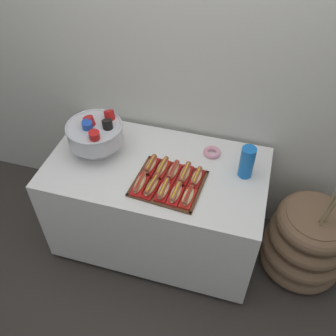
{
  "coord_description": "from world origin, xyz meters",
  "views": [
    {
      "loc": [
        0.54,
        -1.61,
        2.41
      ],
      "look_at": [
        0.08,
        0.0,
        0.77
      ],
      "focal_mm": 39.83,
      "sensor_mm": 36.0,
      "label": 1
    }
  ],
  "objects_px": {
    "hot_dog_5": "(151,165)",
    "cup_stack": "(247,162)",
    "hot_dog_9": "(197,177)",
    "hot_dog_8": "(185,174)",
    "serving_tray": "(169,184)",
    "hot_dog_3": "(176,193)",
    "hot_dog_4": "(188,197)",
    "hot_dog_0": "(140,183)",
    "buffet_table": "(157,204)",
    "donut": "(212,152)",
    "punch_bowl": "(96,133)",
    "hot_dog_7": "(173,171)",
    "hot_dog_6": "(162,168)",
    "hot_dog_2": "(164,190)",
    "floor_vase": "(306,241)",
    "hot_dog_1": "(152,186)"
  },
  "relations": [
    {
      "from": "buffet_table",
      "to": "hot_dog_0",
      "type": "height_order",
      "value": "hot_dog_0"
    },
    {
      "from": "hot_dog_4",
      "to": "punch_bowl",
      "type": "height_order",
      "value": "punch_bowl"
    },
    {
      "from": "hot_dog_4",
      "to": "hot_dog_9",
      "type": "height_order",
      "value": "hot_dog_4"
    },
    {
      "from": "buffet_table",
      "to": "cup_stack",
      "type": "distance_m",
      "value": 0.73
    },
    {
      "from": "hot_dog_0",
      "to": "donut",
      "type": "height_order",
      "value": "hot_dog_0"
    },
    {
      "from": "floor_vase",
      "to": "hot_dog_1",
      "type": "bearing_deg",
      "value": -165.09
    },
    {
      "from": "hot_dog_4",
      "to": "hot_dog_5",
      "type": "distance_m",
      "value": 0.34
    },
    {
      "from": "buffet_table",
      "to": "hot_dog_7",
      "type": "xyz_separation_m",
      "value": [
        0.12,
        -0.04,
        0.4
      ]
    },
    {
      "from": "buffet_table",
      "to": "serving_tray",
      "type": "relative_size",
      "value": 3.26
    },
    {
      "from": "hot_dog_5",
      "to": "hot_dog_7",
      "type": "relative_size",
      "value": 1.01
    },
    {
      "from": "hot_dog_6",
      "to": "donut",
      "type": "xyz_separation_m",
      "value": [
        0.27,
        0.25,
        -0.02
      ]
    },
    {
      "from": "hot_dog_7",
      "to": "hot_dog_8",
      "type": "bearing_deg",
      "value": -4.46
    },
    {
      "from": "hot_dog_9",
      "to": "hot_dog_8",
      "type": "bearing_deg",
      "value": 175.54
    },
    {
      "from": "hot_dog_3",
      "to": "hot_dog_8",
      "type": "height_order",
      "value": "hot_dog_8"
    },
    {
      "from": "hot_dog_5",
      "to": "hot_dog_8",
      "type": "bearing_deg",
      "value": -4.46
    },
    {
      "from": "hot_dog_1",
      "to": "hot_dog_9",
      "type": "xyz_separation_m",
      "value": [
        0.24,
        0.15,
        -0.0
      ]
    },
    {
      "from": "hot_dog_2",
      "to": "hot_dog_6",
      "type": "distance_m",
      "value": 0.18
    },
    {
      "from": "hot_dog_5",
      "to": "cup_stack",
      "type": "bearing_deg",
      "value": 11.3
    },
    {
      "from": "hot_dog_9",
      "to": "donut",
      "type": "height_order",
      "value": "hot_dog_9"
    },
    {
      "from": "buffet_table",
      "to": "hot_dog_8",
      "type": "height_order",
      "value": "hot_dog_8"
    },
    {
      "from": "hot_dog_4",
      "to": "hot_dog_6",
      "type": "bearing_deg",
      "value": 139.29
    },
    {
      "from": "cup_stack",
      "to": "hot_dog_0",
      "type": "bearing_deg",
      "value": -154.55
    },
    {
      "from": "floor_vase",
      "to": "serving_tray",
      "type": "distance_m",
      "value": 1.07
    },
    {
      "from": "hot_dog_9",
      "to": "punch_bowl",
      "type": "distance_m",
      "value": 0.7
    },
    {
      "from": "floor_vase",
      "to": "hot_dog_7",
      "type": "distance_m",
      "value": 1.07
    },
    {
      "from": "serving_tray",
      "to": "cup_stack",
      "type": "relative_size",
      "value": 2.02
    },
    {
      "from": "hot_dog_4",
      "to": "punch_bowl",
      "type": "distance_m",
      "value": 0.73
    },
    {
      "from": "hot_dog_3",
      "to": "hot_dog_5",
      "type": "height_order",
      "value": "hot_dog_5"
    },
    {
      "from": "hot_dog_3",
      "to": "cup_stack",
      "type": "height_order",
      "value": "cup_stack"
    },
    {
      "from": "floor_vase",
      "to": "punch_bowl",
      "type": "bearing_deg",
      "value": -178.9
    },
    {
      "from": "hot_dog_2",
      "to": "hot_dog_6",
      "type": "xyz_separation_m",
      "value": [
        -0.06,
        0.17,
        0.0
      ]
    },
    {
      "from": "punch_bowl",
      "to": "hot_dog_7",
      "type": "bearing_deg",
      "value": -8.69
    },
    {
      "from": "hot_dog_2",
      "to": "punch_bowl",
      "type": "relative_size",
      "value": 0.46
    },
    {
      "from": "hot_dog_8",
      "to": "hot_dog_9",
      "type": "xyz_separation_m",
      "value": [
        0.07,
        -0.01,
        -0.0
      ]
    },
    {
      "from": "hot_dog_4",
      "to": "cup_stack",
      "type": "relative_size",
      "value": 0.77
    },
    {
      "from": "hot_dog_7",
      "to": "hot_dog_1",
      "type": "bearing_deg",
      "value": -118.9
    },
    {
      "from": "serving_tray",
      "to": "hot_dog_9",
      "type": "height_order",
      "value": "hot_dog_9"
    },
    {
      "from": "hot_dog_6",
      "to": "punch_bowl",
      "type": "height_order",
      "value": "punch_bowl"
    },
    {
      "from": "buffet_table",
      "to": "hot_dog_1",
      "type": "distance_m",
      "value": 0.45
    },
    {
      "from": "hot_dog_7",
      "to": "punch_bowl",
      "type": "bearing_deg",
      "value": 171.31
    },
    {
      "from": "hot_dog_7",
      "to": "hot_dog_5",
      "type": "bearing_deg",
      "value": 175.54
    },
    {
      "from": "hot_dog_9",
      "to": "donut",
      "type": "distance_m",
      "value": 0.27
    },
    {
      "from": "hot_dog_0",
      "to": "buffet_table",
      "type": "bearing_deg",
      "value": 78.89
    },
    {
      "from": "hot_dog_6",
      "to": "hot_dog_7",
      "type": "xyz_separation_m",
      "value": [
        0.07,
        -0.01,
        -0.0
      ]
    },
    {
      "from": "hot_dog_9",
      "to": "cup_stack",
      "type": "relative_size",
      "value": 0.76
    },
    {
      "from": "serving_tray",
      "to": "hot_dog_7",
      "type": "xyz_separation_m",
      "value": [
        0.01,
        0.08,
        0.03
      ]
    },
    {
      "from": "serving_tray",
      "to": "hot_dog_8",
      "type": "distance_m",
      "value": 0.12
    },
    {
      "from": "serving_tray",
      "to": "hot_dog_8",
      "type": "relative_size",
      "value": 2.32
    },
    {
      "from": "hot_dog_7",
      "to": "hot_dog_4",
      "type": "bearing_deg",
      "value": -52.18
    },
    {
      "from": "hot_dog_2",
      "to": "hot_dog_3",
      "type": "relative_size",
      "value": 0.97
    }
  ]
}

